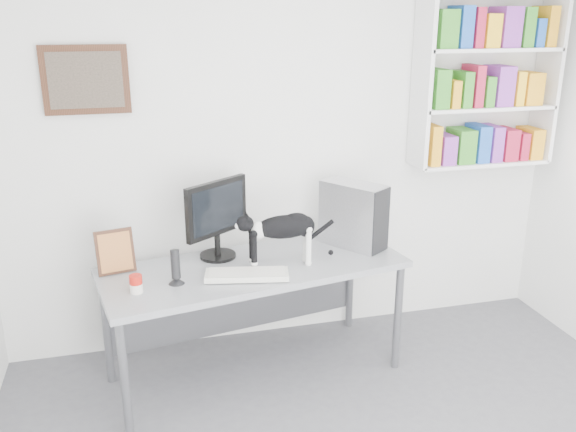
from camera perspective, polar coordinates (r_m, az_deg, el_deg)
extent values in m
cube|color=white|center=(4.27, 0.11, 5.75)|extent=(4.00, 0.01, 2.70)
cube|color=silver|center=(4.61, 18.11, 12.11)|extent=(1.03, 0.28, 1.24)
cube|color=#452216|center=(4.02, -18.40, 11.99)|extent=(0.52, 0.04, 0.42)
cube|color=gray|center=(4.02, -3.09, -9.75)|extent=(1.99, 1.05, 0.79)
cube|color=black|center=(3.89, -6.71, -0.28)|extent=(0.54, 0.47, 0.52)
cube|color=beige|center=(3.66, -3.87, -5.48)|extent=(0.52, 0.29, 0.04)
cube|color=#BDBCC2|center=(4.10, 6.11, 0.12)|extent=(0.41, 0.47, 0.44)
cylinder|color=black|center=(3.60, -10.48, -4.65)|extent=(0.10, 0.10, 0.22)
cube|color=#452216|center=(3.82, -15.88, -3.15)|extent=(0.24, 0.13, 0.28)
cylinder|color=red|center=(3.56, -14.03, -6.19)|extent=(0.09, 0.09, 0.11)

